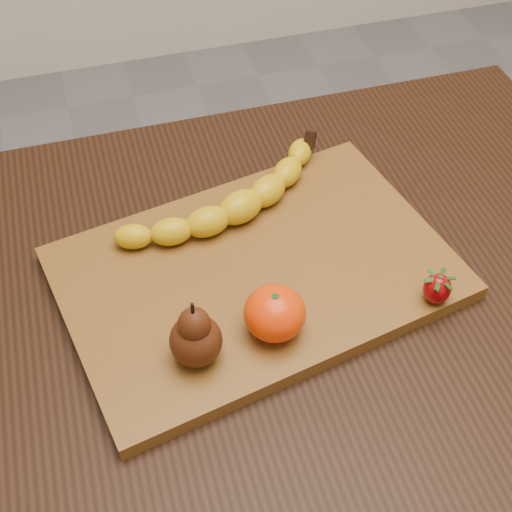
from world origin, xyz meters
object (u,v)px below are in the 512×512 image
object	(u,v)px
table	(266,337)
pear	(195,332)
cutting_board	(256,273)
mandarin	(275,313)

from	to	relation	value
table	pear	distance (m)	0.21
pear	cutting_board	bearing A→B (deg)	47.40
pear	mandarin	world-z (taller)	pear
pear	mandarin	xyz separation A→B (m)	(0.09, 0.01, -0.01)
cutting_board	mandarin	bearing A→B (deg)	-104.68
cutting_board	table	bearing A→B (deg)	-77.49
mandarin	pear	bearing A→B (deg)	-173.12
table	cutting_board	distance (m)	0.11
mandarin	table	bearing A→B (deg)	78.78
table	pear	world-z (taller)	pear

